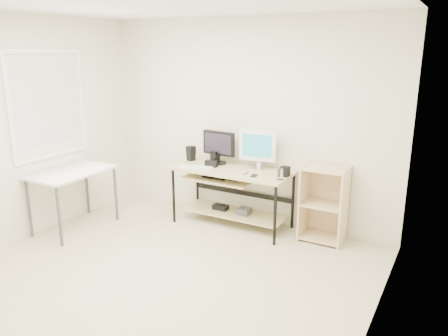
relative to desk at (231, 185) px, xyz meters
The scene contains 16 objects.
room 1.80m from the desk, 93.95° to the right, with size 4.01×4.01×2.62m.
desk is the anchor object (origin of this frame).
side_table 1.97m from the desk, 147.35° to the right, with size 0.60×1.00×0.75m.
shelf_unit 1.19m from the desk, ahead, with size 0.50×0.40×0.90m.
black_monitor 0.54m from the desk, 151.02° to the left, with size 0.47×0.20×0.43m.
white_imac 0.60m from the desk, 28.19° to the left, with size 0.47×0.15×0.50m.
keyboard 0.49m from the desk, 157.69° to the right, with size 0.42×0.12×0.01m, color silver.
mouse 0.36m from the desk, 24.33° to the right, with size 0.06×0.10×0.03m, color #A9A9AE.
center_speaker 0.36m from the desk, behind, with size 0.16×0.07×0.08m, color black.
speaker_left 0.74m from the desk, behind, with size 0.12×0.12×0.20m.
speaker_right 0.77m from the desk, ahead, with size 0.10×0.10×0.12m, color black.
audio_controller 0.43m from the desk, 162.85° to the left, with size 0.09×0.05×0.17m, color black.
volume_puck 0.39m from the desk, behind, with size 0.07×0.07×0.03m, color black.
smartphone 0.48m from the desk, 21.43° to the right, with size 0.07×0.12×0.01m, color black.
coaster 0.77m from the desk, 11.60° to the right, with size 0.08×0.08×0.01m, color #9D7347.
drinking_glass 0.79m from the desk, 11.60° to the right, with size 0.07×0.07×0.13m, color white.
Camera 1 is at (2.48, -2.98, 2.21)m, focal length 35.00 mm.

